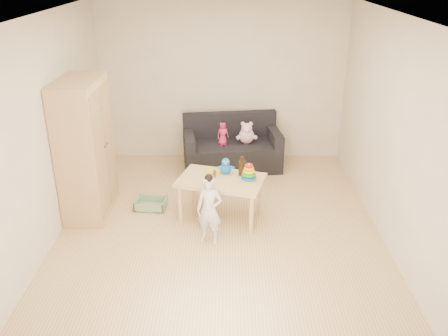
{
  "coord_description": "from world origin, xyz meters",
  "views": [
    {
      "loc": [
        0.1,
        -5.37,
        3.15
      ],
      "look_at": [
        0.05,
        0.25,
        0.65
      ],
      "focal_mm": 38.0,
      "sensor_mm": 36.0,
      "label": 1
    }
  ],
  "objects_px": {
    "sofa": "(232,155)",
    "play_table": "(221,198)",
    "toddler": "(209,210)",
    "wardrobe": "(85,149)"
  },
  "relations": [
    {
      "from": "play_table",
      "to": "toddler",
      "type": "relative_size",
      "value": 1.27
    },
    {
      "from": "sofa",
      "to": "toddler",
      "type": "relative_size",
      "value": 1.82
    },
    {
      "from": "wardrobe",
      "to": "toddler",
      "type": "height_order",
      "value": "wardrobe"
    },
    {
      "from": "sofa",
      "to": "play_table",
      "type": "height_order",
      "value": "play_table"
    },
    {
      "from": "wardrobe",
      "to": "play_table",
      "type": "xyz_separation_m",
      "value": [
        1.75,
        -0.18,
        -0.62
      ]
    },
    {
      "from": "play_table",
      "to": "toddler",
      "type": "height_order",
      "value": "toddler"
    },
    {
      "from": "play_table",
      "to": "toddler",
      "type": "distance_m",
      "value": 0.61
    },
    {
      "from": "toddler",
      "to": "wardrobe",
      "type": "bearing_deg",
      "value": 171.48
    },
    {
      "from": "wardrobe",
      "to": "play_table",
      "type": "bearing_deg",
      "value": -5.97
    },
    {
      "from": "sofa",
      "to": "play_table",
      "type": "bearing_deg",
      "value": -103.19
    }
  ]
}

